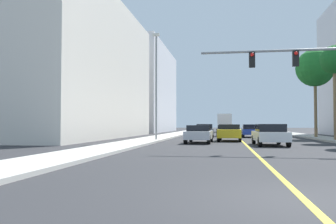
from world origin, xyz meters
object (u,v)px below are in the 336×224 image
object	(u,v)px
traffic_signal_mast	(328,69)
delivery_truck	(225,123)
car_yellow	(230,132)
street_lamp	(156,81)
palm_far	(315,68)
car_white	(270,134)
car_blue	(251,130)
car_silver	(199,133)
car_gray	(205,130)
car_black	(225,130)
palm_mid	(335,63)

from	to	relation	value
traffic_signal_mast	delivery_truck	bearing A→B (deg)	96.93
traffic_signal_mast	delivery_truck	distance (m)	44.11
car_yellow	delivery_truck	xyz separation A→B (m)	(-0.38, 32.99, 0.95)
car_yellow	delivery_truck	bearing A→B (deg)	92.67
street_lamp	palm_far	world-z (taller)	street_lamp
street_lamp	car_white	xyz separation A→B (m)	(8.64, -4.42, -4.29)
street_lamp	car_blue	world-z (taller)	street_lamp
car_silver	car_gray	world-z (taller)	car_gray
street_lamp	car_black	distance (m)	15.24
palm_mid	car_white	bearing A→B (deg)	-134.28
traffic_signal_mast	car_silver	bearing A→B (deg)	135.43
traffic_signal_mast	palm_mid	xyz separation A→B (m)	(3.69, 11.01, 2.16)
car_black	car_yellow	size ratio (longest dim) A/B	0.97
palm_mid	palm_far	bearing A→B (deg)	89.78
palm_far	street_lamp	bearing A→B (deg)	-150.64
palm_far	delivery_truck	distance (m)	28.23
street_lamp	palm_mid	distance (m)	14.88
traffic_signal_mast	car_white	bearing A→B (deg)	116.27
delivery_truck	car_silver	bearing A→B (deg)	-93.12
car_black	car_white	distance (m)	18.09
car_yellow	car_blue	bearing A→B (deg)	77.08
street_lamp	palm_far	size ratio (longest dim) A/B	1.01
traffic_signal_mast	car_white	world-z (taller)	traffic_signal_mast
car_black	palm_far	bearing A→B (deg)	-27.85
car_gray	delivery_truck	bearing A→B (deg)	82.47
palm_mid	car_yellow	bearing A→B (deg)	-178.02
car_yellow	car_white	world-z (taller)	car_white
car_white	car_gray	xyz separation A→B (m)	(-5.15, 14.02, -0.01)
delivery_truck	car_yellow	bearing A→B (deg)	-89.40
traffic_signal_mast	delivery_truck	world-z (taller)	traffic_signal_mast
car_black	palm_mid	bearing A→B (deg)	-50.47
car_blue	car_gray	bearing A→B (deg)	-169.55
traffic_signal_mast	car_black	size ratio (longest dim) A/B	2.22
street_lamp	car_yellow	world-z (taller)	street_lamp
car_gray	palm_far	bearing A→B (deg)	-9.12
palm_far	car_silver	xyz separation A→B (m)	(-10.99, -10.34, -6.36)
street_lamp	palm_mid	size ratio (longest dim) A/B	1.14
car_blue	car_white	distance (m)	14.87
palm_mid	car_black	world-z (taller)	palm_mid
car_blue	car_gray	xyz separation A→B (m)	(-4.97, -0.85, 0.00)
car_black	car_yellow	distance (m)	11.94
palm_mid	car_silver	bearing A→B (deg)	-160.66
traffic_signal_mast	street_lamp	bearing A→B (deg)	140.06
delivery_truck	traffic_signal_mast	bearing A→B (deg)	-83.12
palm_far	car_gray	xyz separation A→B (m)	(-11.23, 1.31, -6.34)
car_blue	delivery_truck	size ratio (longest dim) A/B	0.52
car_gray	delivery_truck	distance (m)	25.01
car_gray	traffic_signal_mast	bearing A→B (deg)	-70.69
car_gray	car_silver	bearing A→B (deg)	-91.25
car_white	delivery_truck	distance (m)	39.03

